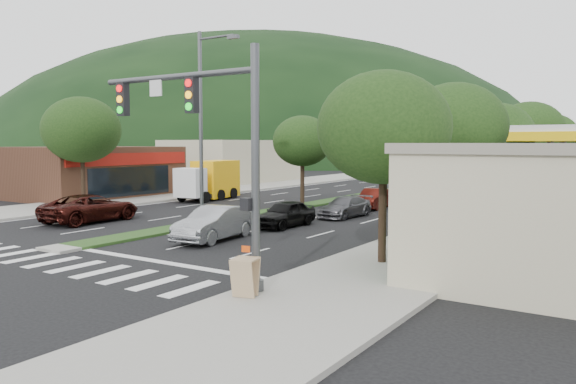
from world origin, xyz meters
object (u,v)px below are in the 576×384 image
Objects in this scene: tree_r_a at (384,128)px; car_queue_e at (419,187)px; car_queue_a at (285,214)px; tree_r_d at (529,131)px; suv_maroon at (91,208)px; tree_l_a at (82,130)px; streetlight_near at (204,118)px; car_queue_b at (345,207)px; box_truck at (211,181)px; tree_r_c at (496,135)px; streetlight_mid at (394,129)px; tree_med_near at (302,141)px; tree_r_b at (454,127)px; car_queue_c at (374,199)px; traffic_signal at (211,131)px; a_frame_sign at (245,274)px; car_queue_d at (440,195)px; sedan_silver at (215,223)px; tree_med_far at (433,136)px; motorhome at (481,173)px; car_queue_f at (514,179)px; tree_r_e at (551,136)px.

tree_r_a reaches higher than car_queue_e.
tree_r_d is at bearing 69.78° from car_queue_a.
suv_maroon is (-17.84, 1.50, -4.06)m from tree_r_a.
tree_l_a is at bearing -140.77° from tree_r_d.
streetlight_near reaches higher than suv_maroon.
streetlight_near reaches higher than tree_r_a.
box_truck is at bearing 169.23° from car_queue_b.
tree_l_a is at bearing -157.80° from tree_r_c.
tree_med_near is at bearing -90.78° from streetlight_mid.
tree_r_b is 12.47m from streetlight_near.
tree_r_b is 1.67× the size of car_queue_e.
traffic_signal is at bearing -82.78° from car_queue_c.
car_queue_b is at bearing 55.48° from streetlight_near.
a_frame_sign reaches higher than car_queue_e.
car_queue_c reaches higher than car_queue_d.
tree_l_a is 1.59× the size of sedan_silver.
a_frame_sign is at bearing -95.03° from tree_r_b.
tree_med_far is (-12.00, 24.00, 0.26)m from tree_r_c.
box_truck is 22.99m from motorhome.
tree_r_c is 8.63m from car_queue_c.
tree_r_b is 14.87m from a_frame_sign.
traffic_signal is 1.58× the size of car_queue_f.
car_queue_b is at bearing -80.48° from tree_med_far.
tree_r_e is 13.72m from car_queue_e.
tree_l_a is 26.28m from streetlight_mid.
a_frame_sign reaches higher than car_queue_a.
car_queue_a is at bearing -95.28° from car_queue_d.
tree_r_a is at bearing -67.87° from streetlight_mid.
a_frame_sign is at bearing -76.90° from tree_med_far.
tree_r_d reaches higher than car_queue_f.
car_queue_b is at bearing 93.54° from a_frame_sign.
streetlight_near is 9.66m from car_queue_b.
car_queue_f is (20.38, 35.85, -4.54)m from tree_l_a.
car_queue_a reaches higher than car_queue_d.
tree_r_b reaches higher than suv_maroon.
tree_r_c is at bearing -90.00° from tree_r_d.
tree_r_a is at bearing -70.37° from car_queue_d.
tree_med_near is at bearing 169.77° from box_truck.
suv_maroon is at bearing -159.98° from tree_r_b.
tree_r_e reaches higher than tree_med_near.
car_queue_e is at bearing 131.18° from car_queue_d.
tree_med_near reaches higher than sedan_silver.
tree_med_near is at bearing -102.94° from car_queue_f.
tree_r_b is at bearing 155.07° from box_truck.
sedan_silver is 15.06m from car_queue_c.
streetlight_near is 2.41× the size of car_queue_e.
tree_med_far reaches higher than traffic_signal.
tree_r_c is at bearing 176.90° from box_truck.
car_queue_d is (2.84, 5.00, -0.02)m from car_queue_c.
car_queue_a is at bearing 113.70° from traffic_signal.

